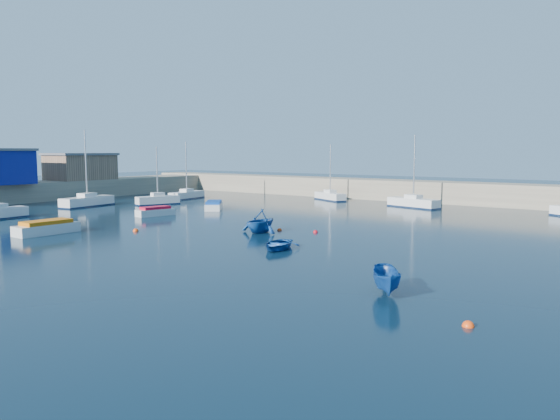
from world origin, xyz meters
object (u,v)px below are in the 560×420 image
Objects in this scene: sailboat_5 at (330,196)px; motorboat_2 at (214,205)px; sailboat_4 at (187,195)px; sailboat_2 at (87,201)px; dinghy_right at (387,281)px; motorboat_1 at (155,211)px; sailboat_6 at (413,202)px; motorboat_0 at (47,228)px; dinghy_center at (278,244)px; brick_shed_a at (80,167)px; sailboat_3 at (158,200)px; dinghy_left at (260,221)px.

motorboat_2 is (-4.34, -17.19, -0.11)m from sailboat_5.
sailboat_4 is at bearing 147.01° from sailboat_5.
sailboat_2 is 2.79× the size of dinghy_right.
motorboat_1 is at bearing -15.02° from sailboat_2.
sailboat_6 reaches higher than motorboat_1.
sailboat_6 is 2.05× the size of motorboat_1.
sailboat_6 reaches higher than motorboat_0.
sailboat_6 is (30.66, 21.45, -0.04)m from sailboat_2.
dinghy_center is at bearing -158.03° from sailboat_6.
brick_shed_a is at bearing 144.84° from sailboat_5.
brick_shed_a is 27.26m from motorboat_1.
sailboat_3 is 0.90× the size of sailboat_4.
brick_shed_a is 61.28m from dinghy_right.
sailboat_5 reaches higher than sailboat_3.
dinghy_center is at bearing -23.74° from sailboat_2.
sailboat_6 is 2.32× the size of dinghy_left.
sailboat_2 is at bearing -30.67° from brick_shed_a.
dinghy_right is (14.27, -36.31, 0.03)m from sailboat_6.
sailboat_3 is at bearing -76.95° from sailboat_4.
brick_shed_a is 1.16× the size of sailboat_3.
sailboat_2 is 35.44m from dinghy_center.
sailboat_4 is at bearing 109.58° from motorboat_2.
sailboat_6 is 2.59× the size of dinghy_right.
sailboat_6 is 22.47m from motorboat_2.
motorboat_2 is (13.95, 6.42, -0.18)m from sailboat_2.
sailboat_2 is 2.21× the size of motorboat_1.
brick_shed_a is 42.54m from dinghy_left.
sailboat_4 is 19.22m from motorboat_1.
dinghy_center is at bearing -43.94° from sailboat_4.
sailboat_6 reaches higher than motorboat_2.
motorboat_1 is at bearing 158.15° from sailboat_6.
sailboat_3 is 1.74× the size of motorboat_1.
brick_shed_a reaches higher than motorboat_1.
motorboat_1 is (-4.81, -24.99, -0.11)m from sailboat_5.
motorboat_0 is at bearing -67.49° from motorboat_1.
motorboat_0 is (11.13, -20.57, -0.07)m from sailboat_3.
sailboat_5 is at bearing 108.63° from dinghy_left.
sailboat_2 is 47.33m from dinghy_right.
sailboat_6 is at bearing 67.67° from motorboat_0.
motorboat_2 is at bearing 95.66° from motorboat_0.
sailboat_2 is at bearing -110.15° from sailboat_3.
motorboat_1 is (-2.54, 12.91, -0.07)m from motorboat_0.
dinghy_right is (31.45, -13.49, 0.17)m from motorboat_1.
sailboat_2 is at bearing -174.46° from motorboat_1.
sailboat_3 is 11.51m from motorboat_1.
sailboat_5 is at bearing 93.14° from dinghy_right.
dinghy_center is (46.44, -16.10, -3.76)m from brick_shed_a.
dinghy_right is at bearing -10.12° from sailboat_3.
sailboat_6 reaches higher than dinghy_right.
sailboat_6 reaches higher than brick_shed_a.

